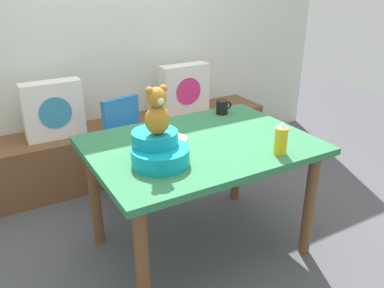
{
  "coord_description": "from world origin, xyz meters",
  "views": [
    {
      "loc": [
        -1.1,
        -1.81,
        1.66
      ],
      "look_at": [
        0.0,
        0.1,
        0.69
      ],
      "focal_mm": 37.31,
      "sensor_mm": 36.0,
      "label": 1
    }
  ],
  "objects_px": {
    "pillow_floral_right": "(185,89)",
    "dinner_plate_near": "(170,140)",
    "book_stack": "(118,119)",
    "ketchup_bottle": "(281,139)",
    "dining_table": "(200,158)",
    "teddy_bear": "(157,112)",
    "infant_seat_teal": "(159,150)",
    "highchair": "(132,136)",
    "coffee_mug": "(222,107)",
    "pillow_floral_left": "(53,110)"
  },
  "relations": [
    {
      "from": "book_stack",
      "to": "pillow_floral_right",
      "type": "bearing_deg",
      "value": -1.91
    },
    {
      "from": "highchair",
      "to": "coffee_mug",
      "type": "xyz_separation_m",
      "value": [
        0.51,
        -0.43,
        0.27
      ]
    },
    {
      "from": "pillow_floral_left",
      "to": "infant_seat_teal",
      "type": "bearing_deg",
      "value": -78.82
    },
    {
      "from": "pillow_floral_right",
      "to": "dinner_plate_near",
      "type": "distance_m",
      "value": 1.29
    },
    {
      "from": "pillow_floral_left",
      "to": "coffee_mug",
      "type": "relative_size",
      "value": 3.67
    },
    {
      "from": "pillow_floral_right",
      "to": "dinner_plate_near",
      "type": "bearing_deg",
      "value": -122.59
    },
    {
      "from": "ketchup_bottle",
      "to": "book_stack",
      "type": "bearing_deg",
      "value": 103.21
    },
    {
      "from": "pillow_floral_left",
      "to": "pillow_floral_right",
      "type": "height_order",
      "value": "same"
    },
    {
      "from": "teddy_bear",
      "to": "dinner_plate_near",
      "type": "bearing_deg",
      "value": 51.36
    },
    {
      "from": "dining_table",
      "to": "dinner_plate_near",
      "type": "xyz_separation_m",
      "value": [
        -0.14,
        0.11,
        0.11
      ]
    },
    {
      "from": "teddy_bear",
      "to": "coffee_mug",
      "type": "relative_size",
      "value": 2.08
    },
    {
      "from": "teddy_bear",
      "to": "dinner_plate_near",
      "type": "xyz_separation_m",
      "value": [
        0.18,
        0.23,
        -0.27
      ]
    },
    {
      "from": "coffee_mug",
      "to": "pillow_floral_right",
      "type": "bearing_deg",
      "value": 78.7
    },
    {
      "from": "pillow_floral_left",
      "to": "dinner_plate_near",
      "type": "xyz_separation_m",
      "value": [
        0.44,
        -1.09,
        0.07
      ]
    },
    {
      "from": "highchair",
      "to": "teddy_bear",
      "type": "bearing_deg",
      "value": -102.32
    },
    {
      "from": "pillow_floral_left",
      "to": "dining_table",
      "type": "height_order",
      "value": "pillow_floral_left"
    },
    {
      "from": "infant_seat_teal",
      "to": "pillow_floral_left",
      "type": "bearing_deg",
      "value": 101.18
    },
    {
      "from": "dinner_plate_near",
      "to": "coffee_mug",
      "type": "bearing_deg",
      "value": 24.87
    },
    {
      "from": "infant_seat_teal",
      "to": "ketchup_bottle",
      "type": "height_order",
      "value": "ketchup_bottle"
    },
    {
      "from": "book_stack",
      "to": "teddy_bear",
      "type": "xyz_separation_m",
      "value": [
        -0.25,
        -1.34,
        0.51
      ]
    },
    {
      "from": "coffee_mug",
      "to": "pillow_floral_left",
      "type": "bearing_deg",
      "value": 138.9
    },
    {
      "from": "dining_table",
      "to": "ketchup_bottle",
      "type": "distance_m",
      "value": 0.49
    },
    {
      "from": "pillow_floral_right",
      "to": "infant_seat_teal",
      "type": "xyz_separation_m",
      "value": [
        -0.88,
        -1.32,
        0.13
      ]
    },
    {
      "from": "pillow_floral_right",
      "to": "coffee_mug",
      "type": "distance_m",
      "value": 0.87
    },
    {
      "from": "pillow_floral_right",
      "to": "book_stack",
      "type": "distance_m",
      "value": 0.65
    },
    {
      "from": "dining_table",
      "to": "infant_seat_teal",
      "type": "bearing_deg",
      "value": -159.9
    },
    {
      "from": "dining_table",
      "to": "pillow_floral_left",
      "type": "bearing_deg",
      "value": 115.97
    },
    {
      "from": "pillow_floral_left",
      "to": "dining_table",
      "type": "xyz_separation_m",
      "value": [
        0.58,
        -1.2,
        -0.04
      ]
    },
    {
      "from": "dining_table",
      "to": "infant_seat_teal",
      "type": "relative_size",
      "value": 3.88
    },
    {
      "from": "pillow_floral_right",
      "to": "infant_seat_teal",
      "type": "bearing_deg",
      "value": -123.71
    },
    {
      "from": "teddy_bear",
      "to": "dinner_plate_near",
      "type": "distance_m",
      "value": 0.4
    },
    {
      "from": "book_stack",
      "to": "highchair",
      "type": "relative_size",
      "value": 0.25
    },
    {
      "from": "teddy_bear",
      "to": "coffee_mug",
      "type": "height_order",
      "value": "teddy_bear"
    },
    {
      "from": "pillow_floral_left",
      "to": "book_stack",
      "type": "xyz_separation_m",
      "value": [
        0.51,
        0.02,
        -0.17
      ]
    },
    {
      "from": "coffee_mug",
      "to": "dining_table",
      "type": "bearing_deg",
      "value": -137.6
    },
    {
      "from": "book_stack",
      "to": "dining_table",
      "type": "xyz_separation_m",
      "value": [
        0.07,
        -1.22,
        0.13
      ]
    },
    {
      "from": "book_stack",
      "to": "pillow_floral_left",
      "type": "bearing_deg",
      "value": -177.65
    },
    {
      "from": "book_stack",
      "to": "teddy_bear",
      "type": "height_order",
      "value": "teddy_bear"
    },
    {
      "from": "teddy_bear",
      "to": "pillow_floral_left",
      "type": "bearing_deg",
      "value": 101.18
    },
    {
      "from": "pillow_floral_left",
      "to": "coffee_mug",
      "type": "height_order",
      "value": "pillow_floral_left"
    },
    {
      "from": "book_stack",
      "to": "dining_table",
      "type": "height_order",
      "value": "dining_table"
    },
    {
      "from": "teddy_bear",
      "to": "pillow_floral_right",
      "type": "bearing_deg",
      "value": 56.3
    },
    {
      "from": "highchair",
      "to": "infant_seat_teal",
      "type": "xyz_separation_m",
      "value": [
        -0.2,
        -0.9,
        0.29
      ]
    },
    {
      "from": "coffee_mug",
      "to": "infant_seat_teal",
      "type": "bearing_deg",
      "value": -146.43
    },
    {
      "from": "pillow_floral_right",
      "to": "ketchup_bottle",
      "type": "bearing_deg",
      "value": -99.57
    },
    {
      "from": "book_stack",
      "to": "infant_seat_teal",
      "type": "height_order",
      "value": "infant_seat_teal"
    },
    {
      "from": "dining_table",
      "to": "teddy_bear",
      "type": "xyz_separation_m",
      "value": [
        -0.32,
        -0.12,
        0.38
      ]
    },
    {
      "from": "highchair",
      "to": "dinner_plate_near",
      "type": "height_order",
      "value": "highchair"
    },
    {
      "from": "book_stack",
      "to": "ketchup_bottle",
      "type": "relative_size",
      "value": 1.08
    },
    {
      "from": "pillow_floral_right",
      "to": "book_stack",
      "type": "xyz_separation_m",
      "value": [
        -0.63,
        0.02,
        -0.17
      ]
    }
  ]
}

